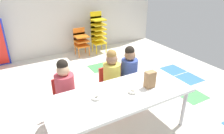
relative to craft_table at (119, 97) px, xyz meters
name	(u,v)px	position (x,y,z in m)	size (l,w,h in m)	color
ground_plane	(112,105)	(0.21, 0.56, -0.55)	(5.47, 5.33, 0.02)	silver
back_wall	(57,5)	(0.20, 3.23, 0.68)	(5.47, 0.10, 2.44)	beige
craft_table	(119,97)	(0.00, 0.00, 0.00)	(1.81, 0.74, 0.59)	white
seated_child_near_camera	(65,85)	(-0.50, 0.60, 0.01)	(0.32, 0.31, 0.92)	red
seated_child_middle_seat	(112,73)	(0.23, 0.60, 0.01)	(0.32, 0.31, 0.92)	red
seated_child_far_right	(129,68)	(0.54, 0.60, 0.01)	(0.32, 0.31, 0.92)	red
kid_chair_orange_stack	(81,40)	(0.60, 2.84, -0.15)	(0.32, 0.30, 0.68)	orange
kid_chair_yellow_stack	(98,30)	(1.08, 2.84, 0.04)	(0.32, 0.30, 1.04)	yellow
paper_bag_brown	(150,79)	(0.42, -0.05, 0.16)	(0.13, 0.09, 0.22)	#9E754C
paper_plate_near_edge	(132,93)	(0.15, -0.06, 0.05)	(0.18, 0.18, 0.01)	white
paper_plate_center_table	(68,101)	(-0.59, 0.16, 0.05)	(0.18, 0.18, 0.01)	white
donut_powdered_on_plate	(132,91)	(0.15, -0.06, 0.07)	(0.11, 0.11, 0.03)	white
donut_powdered_loose	(96,98)	(-0.29, 0.04, 0.07)	(0.11, 0.11, 0.03)	white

